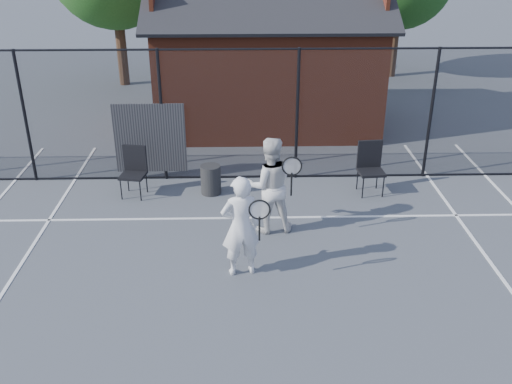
{
  "coord_description": "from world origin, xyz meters",
  "views": [
    {
      "loc": [
        -0.22,
        -7.14,
        5.43
      ],
      "look_at": [
        0.01,
        1.91,
        1.1
      ],
      "focal_mm": 40.0,
      "sensor_mm": 36.0,
      "label": 1
    }
  ],
  "objects_px": {
    "player_front": "(241,226)",
    "chair_right": "(371,170)",
    "player_back": "(270,185)",
    "clubhouse": "(267,69)",
    "chair_left": "(133,173)",
    "waste_bin": "(211,179)"
  },
  "relations": [
    {
      "from": "player_front",
      "to": "chair_right",
      "type": "xyz_separation_m",
      "value": [
        2.82,
        3.05,
        -0.33
      ]
    },
    {
      "from": "player_back",
      "to": "chair_right",
      "type": "xyz_separation_m",
      "value": [
        2.28,
        1.56,
        -0.38
      ]
    },
    {
      "from": "player_front",
      "to": "player_back",
      "type": "bearing_deg",
      "value": 70.05
    },
    {
      "from": "clubhouse",
      "to": "chair_left",
      "type": "height_order",
      "value": "clubhouse"
    },
    {
      "from": "chair_left",
      "to": "chair_right",
      "type": "distance_m",
      "value": 5.14
    },
    {
      "from": "chair_right",
      "to": "waste_bin",
      "type": "relative_size",
      "value": 1.74
    },
    {
      "from": "player_back",
      "to": "waste_bin",
      "type": "relative_size",
      "value": 2.92
    },
    {
      "from": "clubhouse",
      "to": "player_back",
      "type": "distance_m",
      "value": 6.5
    },
    {
      "from": "chair_right",
      "to": "player_back",
      "type": "bearing_deg",
      "value": -150.33
    },
    {
      "from": "chair_right",
      "to": "waste_bin",
      "type": "distance_m",
      "value": 3.49
    },
    {
      "from": "clubhouse",
      "to": "player_front",
      "type": "distance_m",
      "value": 8.02
    },
    {
      "from": "waste_bin",
      "to": "player_front",
      "type": "bearing_deg",
      "value": -78.23
    },
    {
      "from": "player_front",
      "to": "player_back",
      "type": "relative_size",
      "value": 0.95
    },
    {
      "from": "clubhouse",
      "to": "chair_left",
      "type": "relative_size",
      "value": 6.09
    },
    {
      "from": "player_front",
      "to": "chair_left",
      "type": "relative_size",
      "value": 1.67
    },
    {
      "from": "player_front",
      "to": "chair_right",
      "type": "distance_m",
      "value": 4.17
    },
    {
      "from": "player_back",
      "to": "waste_bin",
      "type": "distance_m",
      "value": 2.14
    },
    {
      "from": "player_front",
      "to": "chair_left",
      "type": "xyz_separation_m",
      "value": [
        -2.32,
        3.05,
        -0.36
      ]
    },
    {
      "from": "player_back",
      "to": "chair_left",
      "type": "xyz_separation_m",
      "value": [
        -2.86,
        1.56,
        -0.41
      ]
    },
    {
      "from": "clubhouse",
      "to": "waste_bin",
      "type": "distance_m",
      "value": 5.17
    },
    {
      "from": "player_front",
      "to": "waste_bin",
      "type": "xyz_separation_m",
      "value": [
        -0.66,
        3.15,
        -0.57
      ]
    },
    {
      "from": "clubhouse",
      "to": "chair_left",
      "type": "distance_m",
      "value": 5.89
    }
  ]
}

